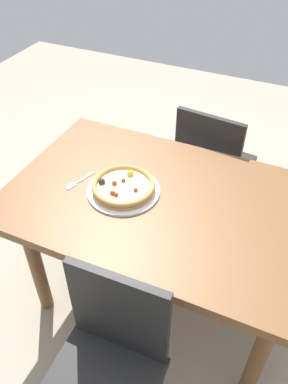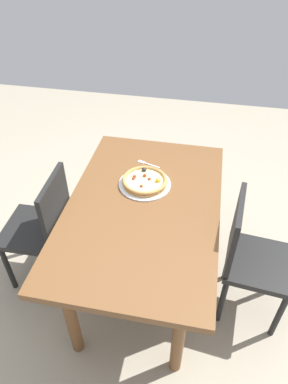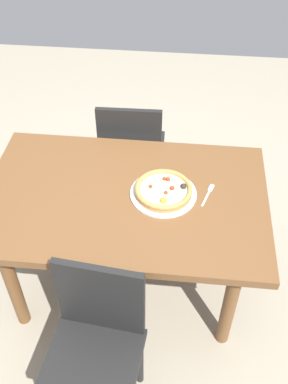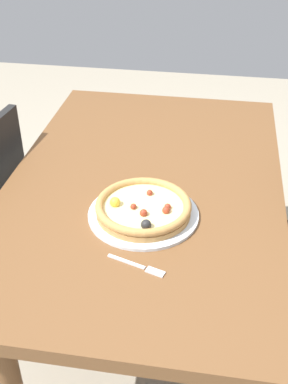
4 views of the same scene
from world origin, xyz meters
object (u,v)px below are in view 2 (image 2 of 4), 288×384
object	(u,v)px
chair_far	(43,226)
plate	(145,184)
dining_table	(143,217)
chair_near	(250,256)
fork	(147,164)
pizza	(145,181)

from	to	relation	value
chair_far	plate	size ratio (longest dim) A/B	2.69
dining_table	chair_near	distance (m)	0.68
dining_table	fork	world-z (taller)	fork
chair_far	plate	xyz separation A→B (m)	(0.24, -0.64, 0.26)
pizza	plate	bearing A→B (deg)	168.81
dining_table	plate	xyz separation A→B (m)	(0.19, 0.03, 0.10)
chair_near	plate	world-z (taller)	chair_near
pizza	dining_table	bearing A→B (deg)	-171.86
plate	fork	bearing A→B (deg)	7.49
chair_far	pizza	xyz separation A→B (m)	(0.24, -0.64, 0.29)
chair_near	fork	distance (m)	0.89
chair_far	fork	bearing A→B (deg)	-54.22
dining_table	plate	world-z (taller)	plate
dining_table	fork	bearing A→B (deg)	7.83
chair_near	fork	size ratio (longest dim) A/B	5.48
dining_table	pizza	distance (m)	0.23
chair_near	plate	xyz separation A→B (m)	(0.23, 0.69, 0.26)
chair_far	fork	distance (m)	0.81
dining_table	plate	size ratio (longest dim) A/B	4.28
dining_table	chair_far	bearing A→B (deg)	94.35
pizza	chair_far	bearing A→B (deg)	110.72
plate	pizza	xyz separation A→B (m)	(0.00, -0.00, 0.03)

